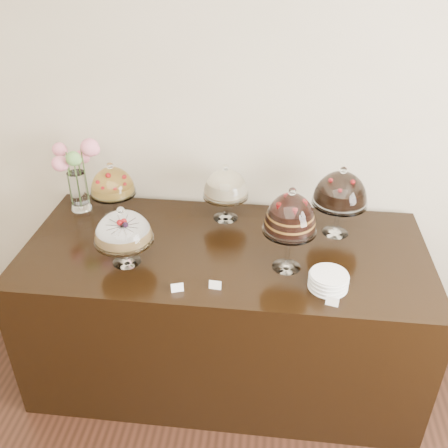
# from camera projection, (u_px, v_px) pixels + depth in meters

# --- Properties ---
(wall_back) EXTENTS (5.00, 0.04, 3.00)m
(wall_back) POSITION_uv_depth(u_px,v_px,m) (258.00, 109.00, 2.87)
(wall_back) COLOR beige
(wall_back) RESTS_ON ground
(display_counter) EXTENTS (2.20, 1.00, 0.90)m
(display_counter) POSITION_uv_depth(u_px,v_px,m) (225.00, 310.00, 2.96)
(display_counter) COLOR black
(display_counter) RESTS_ON ground
(cake_stand_sugar_sponge) EXTENTS (0.30, 0.30, 0.33)m
(cake_stand_sugar_sponge) POSITION_uv_depth(u_px,v_px,m) (123.00, 230.00, 2.51)
(cake_stand_sugar_sponge) COLOR white
(cake_stand_sugar_sponge) RESTS_ON display_counter
(cake_stand_choco_layer) EXTENTS (0.27, 0.27, 0.46)m
(cake_stand_choco_layer) POSITION_uv_depth(u_px,v_px,m) (290.00, 216.00, 2.42)
(cake_stand_choco_layer) COLOR white
(cake_stand_choco_layer) RESTS_ON display_counter
(cake_stand_cheesecake) EXTENTS (0.27, 0.27, 0.35)m
(cake_stand_cheesecake) POSITION_uv_depth(u_px,v_px,m) (226.00, 186.00, 2.89)
(cake_stand_cheesecake) COLOR white
(cake_stand_cheesecake) RESTS_ON display_counter
(cake_stand_dark_choco) EXTENTS (0.31, 0.31, 0.41)m
(cake_stand_dark_choco) POSITION_uv_depth(u_px,v_px,m) (341.00, 191.00, 2.72)
(cake_stand_dark_choco) COLOR white
(cake_stand_dark_choco) RESTS_ON display_counter
(cake_stand_fruit_tart) EXTENTS (0.27, 0.27, 0.35)m
(cake_stand_fruit_tart) POSITION_uv_depth(u_px,v_px,m) (112.00, 184.00, 2.90)
(cake_stand_fruit_tart) COLOR white
(cake_stand_fruit_tart) RESTS_ON display_counter
(flower_vase) EXTENTS (0.30, 0.23, 0.46)m
(flower_vase) POSITION_uv_depth(u_px,v_px,m) (77.00, 171.00, 2.96)
(flower_vase) COLOR white
(flower_vase) RESTS_ON display_counter
(plate_stack) EXTENTS (0.19, 0.19, 0.08)m
(plate_stack) POSITION_uv_depth(u_px,v_px,m) (328.00, 281.00, 2.40)
(plate_stack) COLOR white
(plate_stack) RESTS_ON display_counter
(price_card_left) EXTENTS (0.06, 0.03, 0.04)m
(price_card_left) POSITION_uv_depth(u_px,v_px,m) (177.00, 288.00, 2.39)
(price_card_left) COLOR white
(price_card_left) RESTS_ON display_counter
(price_card_right) EXTENTS (0.06, 0.03, 0.04)m
(price_card_right) POSITION_uv_depth(u_px,v_px,m) (332.00, 302.00, 2.30)
(price_card_right) COLOR white
(price_card_right) RESTS_ON display_counter
(price_card_extra) EXTENTS (0.06, 0.02, 0.04)m
(price_card_extra) POSITION_uv_depth(u_px,v_px,m) (215.00, 285.00, 2.41)
(price_card_extra) COLOR white
(price_card_extra) RESTS_ON display_counter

